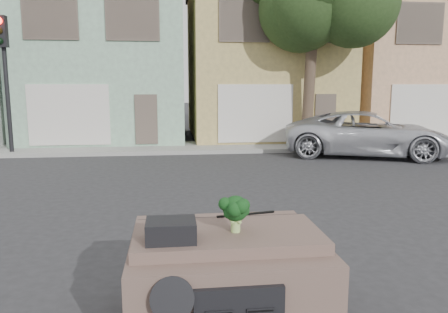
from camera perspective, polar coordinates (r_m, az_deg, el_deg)
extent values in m
plane|color=#303033|center=(7.88, -2.53, -10.01)|extent=(120.00, 120.00, 0.00)
cube|color=gray|center=(18.11, -5.13, 1.20)|extent=(40.00, 3.00, 0.15)
cube|color=#8CB497|center=(22.15, -14.92, 11.99)|extent=(7.20, 8.20, 7.55)
cube|color=tan|center=(22.42, 4.88, 12.23)|extent=(7.20, 8.20, 7.55)
cube|color=tan|center=(25.05, 22.27, 11.27)|extent=(7.20, 8.20, 7.55)
imported|color=silver|center=(17.13, 18.12, 0.06)|extent=(6.58, 4.67, 1.67)
cube|color=black|center=(17.93, -26.60, 8.13)|extent=(0.40, 0.40, 5.10)
cube|color=#243B18|center=(18.17, 11.23, 14.29)|extent=(4.40, 4.00, 8.50)
cube|color=brown|center=(4.90, 0.26, -15.35)|extent=(2.00, 1.80, 1.12)
cube|color=black|center=(4.30, -6.94, -9.55)|extent=(0.48, 0.38, 0.20)
cube|color=black|center=(5.09, 2.87, -7.53)|extent=(0.69, 0.15, 0.02)
cube|color=black|center=(4.48, 1.52, -7.45)|extent=(0.34, 0.34, 0.39)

